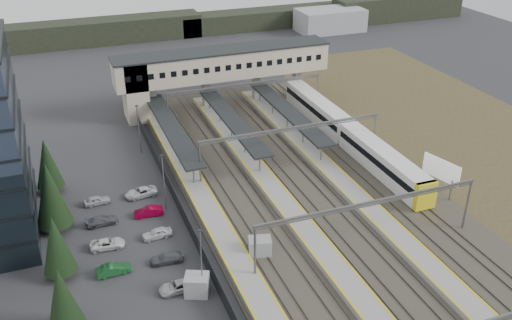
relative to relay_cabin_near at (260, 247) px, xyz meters
name	(u,v)px	position (x,y,z in m)	size (l,w,h in m)	color
ground	(247,237)	(-0.15, 3.91, -1.11)	(220.00, 220.00, 0.00)	#2B2B2D
conifer_row	(58,262)	(-22.15, 0.05, 3.73)	(4.42, 49.82, 9.50)	black
car_park	(152,283)	(-13.11, -1.30, -0.50)	(10.57, 44.73, 1.27)	#9A1A05
lampposts	(180,215)	(-8.15, 5.16, 3.23)	(0.50, 53.25, 8.07)	slate
fence	(186,219)	(-6.65, 8.91, -0.11)	(0.08, 90.00, 2.00)	#26282B
relay_cabin_near	(260,247)	(0.00, 0.00, 0.00)	(3.07, 2.57, 2.21)	#95979B
relay_cabin_far	(197,285)	(-8.77, -4.07, 0.05)	(3.14, 2.92, 2.31)	#95979B
rail_corridor	(299,201)	(9.19, 8.91, -0.82)	(34.00, 90.00, 0.92)	#322D27
canopies	(231,119)	(6.85, 30.91, 2.82)	(23.10, 30.00, 3.28)	black
footbridge	(209,68)	(7.55, 45.91, 6.83)	(40.40, 6.40, 11.20)	tan
gantries	(326,167)	(11.85, 6.91, 4.89)	(28.40, 62.28, 7.17)	slate
train	(348,134)	(23.85, 22.28, 1.11)	(3.09, 43.03, 3.90)	white
billboard	(441,171)	(28.60, 4.66, 2.37)	(1.78, 5.87, 5.16)	slate
scrub_east	(508,160)	(44.85, 8.91, -1.08)	(34.00, 120.00, 0.06)	#43331F
treeline_far	(214,24)	(23.66, 96.19, 1.84)	(170.00, 19.00, 7.00)	black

